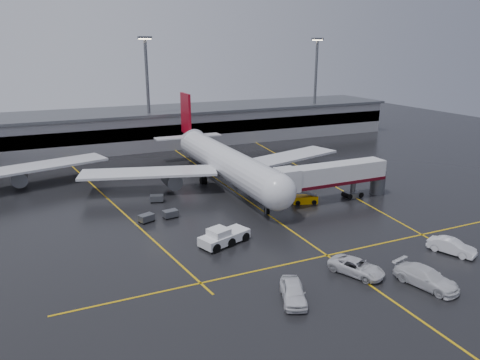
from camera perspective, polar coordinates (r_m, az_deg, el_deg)
name	(u,v)px	position (r m, az deg, el deg)	size (l,w,h in m)	color
ground	(246,200)	(71.70, 0.80, -2.47)	(220.00, 220.00, 0.00)	black
apron_line_centre	(246,199)	(71.70, 0.80, -2.46)	(0.25, 90.00, 0.02)	gold
apron_line_stop	(327,255)	(54.08, 10.89, -9.30)	(60.00, 0.25, 0.02)	gold
apron_line_left	(107,198)	(75.57, -16.42, -2.16)	(0.25, 70.00, 0.02)	gold
apron_line_right	(309,172)	(88.51, 8.62, 1.03)	(0.25, 70.00, 0.02)	gold
terminal	(164,126)	(114.63, -9.51, 6.70)	(122.00, 19.00, 8.60)	gray
light_mast_mid	(148,87)	(106.47, -11.56, 11.38)	(3.00, 1.20, 25.45)	#595B60
light_mast_right	(316,81)	(124.55, 9.49, 12.17)	(3.00, 1.20, 25.45)	#595B60
main_airliner	(223,160)	(79.05, -2.19, 2.49)	(48.80, 45.60, 14.10)	silver
jet_bridge	(332,177)	(71.43, 11.54, 0.42)	(19.90, 3.40, 6.05)	silver
pushback_tractor	(223,237)	(55.66, -2.12, -7.19)	(6.96, 4.61, 2.31)	white
belt_loader	(305,199)	(70.67, 8.16, -2.42)	(4.11, 2.73, 2.41)	#E49700
service_van_a	(357,267)	(50.30, 14.46, -10.56)	(2.73, 5.92, 1.64)	silver
service_van_b	(426,277)	(50.14, 22.37, -11.26)	(2.67, 6.57, 1.91)	silver
service_van_c	(452,246)	(58.74, 25.08, -7.58)	(1.84, 5.27, 1.74)	white
service_van_d	(293,292)	(44.44, 6.71, -13.79)	(2.17, 5.40, 1.84)	silver
baggage_cart_a	(170,214)	(64.74, -8.75, -4.19)	(2.17, 1.58, 1.12)	#595B60
baggage_cart_b	(146,218)	(63.79, -11.70, -4.67)	(2.34, 1.95, 1.12)	#595B60
baggage_cart_c	(157,198)	(71.54, -10.41, -2.26)	(2.29, 1.81, 1.12)	#595B60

